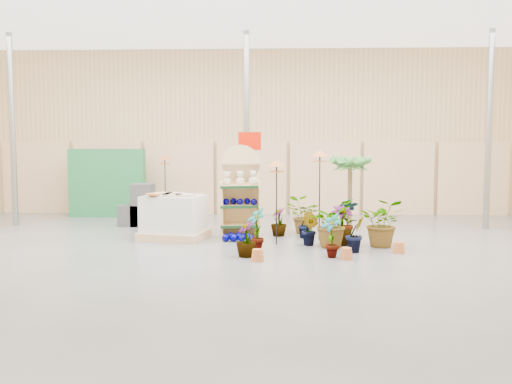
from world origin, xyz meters
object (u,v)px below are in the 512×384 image
display_shelf (240,195)px  potted_plant_2 (331,223)px  bird_table_front (277,166)px  pallet_stack (174,217)px

display_shelf → potted_plant_2: 2.12m
bird_table_front → pallet_stack: bearing=164.0°
bird_table_front → display_shelf: bearing=131.3°
pallet_stack → potted_plant_2: bearing=-1.5°
display_shelf → bird_table_front: size_ratio=1.16×
pallet_stack → bird_table_front: size_ratio=0.88×
potted_plant_2 → pallet_stack: bearing=165.7°
pallet_stack → bird_table_front: (2.11, -0.61, 1.08)m
pallet_stack → bird_table_front: 2.45m
display_shelf → bird_table_front: (0.76, -0.86, 0.65)m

